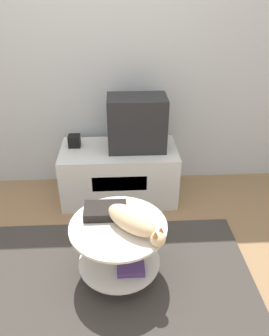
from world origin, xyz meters
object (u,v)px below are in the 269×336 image
speaker (74,141)px  cat (133,221)px  tv (137,123)px  dvd_box (105,211)px

speaker → cat: 1.20m
tv → dvd_box: tv is taller
speaker → dvd_box: speaker is taller
dvd_box → cat: (0.17, -0.16, 0.04)m
tv → cat: tv is taller
tv → cat: bearing=-94.7°
tv → cat: size_ratio=1.18×
cat → dvd_box: bearing=-179.5°
tv → speaker: bearing=173.3°
tv → dvd_box: (-0.26, -0.87, -0.25)m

